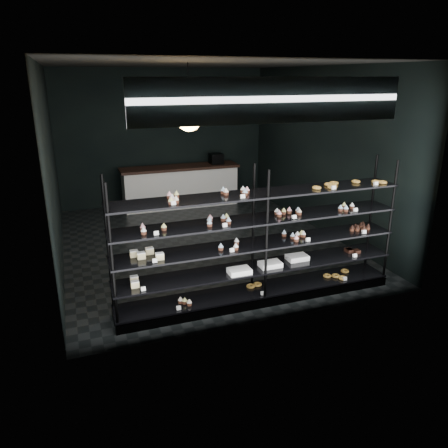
% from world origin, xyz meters
% --- Properties ---
extents(room, '(5.01, 6.01, 3.20)m').
position_xyz_m(room, '(0.00, 0.00, 1.60)').
color(room, black).
rests_on(room, ground).
extents(display_shelf, '(4.00, 0.50, 1.91)m').
position_xyz_m(display_shelf, '(0.06, -2.45, 0.63)').
color(display_shelf, black).
rests_on(display_shelf, room).
extents(signage, '(3.30, 0.05, 0.50)m').
position_xyz_m(signage, '(0.00, -2.93, 2.75)').
color(signage, '#0D1C44').
rests_on(signage, room).
extents(pendant_lamp, '(0.35, 0.35, 0.90)m').
position_xyz_m(pendant_lamp, '(-0.60, -1.51, 2.45)').
color(pendant_lamp, black).
rests_on(pendant_lamp, room).
extents(service_counter, '(2.82, 0.65, 1.23)m').
position_xyz_m(service_counter, '(0.26, 2.50, 0.50)').
color(service_counter, silver).
rests_on(service_counter, room).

